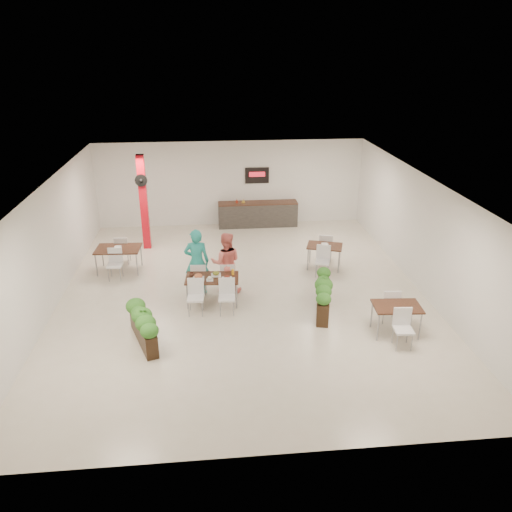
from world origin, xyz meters
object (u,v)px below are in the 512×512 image
(planter_right, at_px, (323,293))
(side_table_b, at_px, (325,249))
(main_table, at_px, (212,281))
(diner_woman, at_px, (226,263))
(service_counter, at_px, (258,214))
(side_table_a, at_px, (118,252))
(planter_left, at_px, (143,324))
(red_column, at_px, (144,202))
(diner_man, at_px, (197,262))
(side_table_c, at_px, (397,311))

(planter_right, xyz_separation_m, side_table_b, (0.64, 2.67, 0.12))
(main_table, relative_size, diner_woman, 0.97)
(diner_woman, bearing_deg, main_table, 61.96)
(service_counter, distance_m, side_table_a, 5.96)
(planter_right, bearing_deg, planter_left, -166.49)
(red_column, distance_m, main_table, 4.84)
(diner_man, xyz_separation_m, planter_left, (-1.24, -2.44, -0.45))
(diner_man, bearing_deg, main_table, 124.85)
(red_column, height_order, side_table_c, red_column)
(main_table, xyz_separation_m, side_table_b, (3.50, 1.96, -0.02))
(diner_man, relative_size, planter_left, 1.13)
(planter_right, bearing_deg, main_table, 166.03)
(diner_man, relative_size, planter_right, 1.01)
(diner_man, xyz_separation_m, planter_right, (3.25, -1.37, -0.44))
(main_table, distance_m, planter_right, 2.95)
(red_column, xyz_separation_m, planter_right, (5.01, -4.93, -1.15))
(side_table_a, relative_size, side_table_c, 1.00)
(service_counter, bearing_deg, planter_left, -113.84)
(side_table_b, bearing_deg, planter_right, -85.70)
(red_column, height_order, main_table, red_column)
(service_counter, xyz_separation_m, planter_right, (1.01, -6.80, 0.00))
(diner_man, bearing_deg, side_table_b, -157.37)
(planter_right, xyz_separation_m, side_table_c, (1.47, -1.29, 0.12))
(diner_woman, bearing_deg, service_counter, -100.82)
(side_table_b, distance_m, side_table_c, 4.05)
(red_column, xyz_separation_m, side_table_c, (6.48, -6.22, -1.03))
(planter_right, bearing_deg, red_column, 135.44)
(service_counter, bearing_deg, red_column, -155.00)
(planter_left, height_order, side_table_a, side_table_a)
(service_counter, xyz_separation_m, side_table_b, (1.65, -4.12, 0.13))
(red_column, xyz_separation_m, main_table, (2.15, -4.22, -1.01))
(planter_left, xyz_separation_m, side_table_c, (5.96, -0.21, 0.13))
(service_counter, height_order, main_table, service_counter)
(diner_woman, distance_m, side_table_c, 4.74)
(diner_man, bearing_deg, side_table_a, -31.21)
(planter_left, distance_m, planter_right, 4.62)
(planter_left, relative_size, planter_right, 0.90)
(diner_man, xyz_separation_m, diner_woman, (0.80, 0.00, -0.07))
(planter_right, bearing_deg, service_counter, 98.45)
(service_counter, xyz_separation_m, planter_left, (-3.48, -7.88, -0.00))
(diner_man, distance_m, side_table_a, 2.96)
(red_column, height_order, side_table_a, red_column)
(planter_right, distance_m, side_table_b, 2.75)
(diner_woman, distance_m, planter_left, 3.21)
(diner_man, relative_size, side_table_b, 1.12)
(planter_right, bearing_deg, diner_woman, 150.87)
(diner_man, distance_m, planter_left, 2.78)
(red_column, relative_size, side_table_b, 1.92)
(service_counter, bearing_deg, diner_man, -112.43)
(red_column, distance_m, side_table_b, 6.17)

